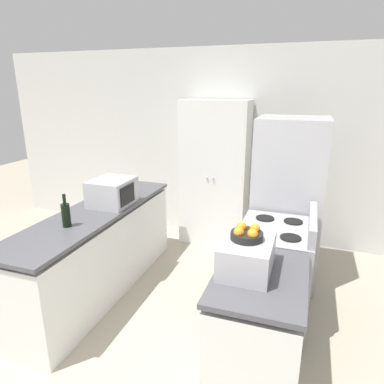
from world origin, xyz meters
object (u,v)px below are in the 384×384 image
object	(u,v)px
pantry_cabinet	(215,174)
fruit_bowl	(247,234)
stove	(273,272)
microwave	(112,192)
toaster_oven	(247,255)
refrigerator	(288,202)
wine_bottle	(66,214)

from	to	relation	value
pantry_cabinet	fruit_bowl	world-z (taller)	pantry_cabinet
fruit_bowl	stove	bearing A→B (deg)	80.38
stove	microwave	distance (m)	1.80
microwave	toaster_oven	size ratio (longest dim) A/B	0.99
microwave	fruit_bowl	xyz separation A→B (m)	(1.57, -0.88, 0.12)
refrigerator	microwave	world-z (taller)	refrigerator
microwave	wine_bottle	bearing A→B (deg)	-95.49
pantry_cabinet	refrigerator	size ratio (longest dim) A/B	1.08
microwave	refrigerator	bearing A→B (deg)	21.59
pantry_cabinet	fruit_bowl	distance (m)	2.41
stove	toaster_oven	size ratio (longest dim) A/B	2.36
microwave	fruit_bowl	size ratio (longest dim) A/B	2.07
wine_bottle	refrigerator	bearing A→B (deg)	36.81
stove	refrigerator	size ratio (longest dim) A/B	0.59
toaster_oven	pantry_cabinet	bearing A→B (deg)	110.39
wine_bottle	stove	bearing A→B (deg)	17.99
microwave	toaster_oven	distance (m)	1.82
toaster_oven	stove	bearing A→B (deg)	81.14
microwave	toaster_oven	bearing A→B (deg)	-29.59
stove	refrigerator	world-z (taller)	refrigerator
pantry_cabinet	refrigerator	xyz separation A→B (m)	(1.00, -0.68, -0.07)
pantry_cabinet	refrigerator	world-z (taller)	pantry_cabinet
wine_bottle	fruit_bowl	size ratio (longest dim) A/B	1.39
wine_bottle	pantry_cabinet	bearing A→B (deg)	68.51
wine_bottle	fruit_bowl	distance (m)	1.66
stove	wine_bottle	bearing A→B (deg)	-162.01
microwave	toaster_oven	xyz separation A→B (m)	(1.58, -0.90, -0.03)
wine_bottle	toaster_oven	size ratio (longest dim) A/B	0.67
stove	microwave	bearing A→B (deg)	177.09
wine_bottle	fruit_bowl	xyz separation A→B (m)	(1.63, -0.22, 0.14)
refrigerator	fruit_bowl	world-z (taller)	refrigerator
refrigerator	toaster_oven	xyz separation A→B (m)	(-0.16, -1.59, 0.11)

